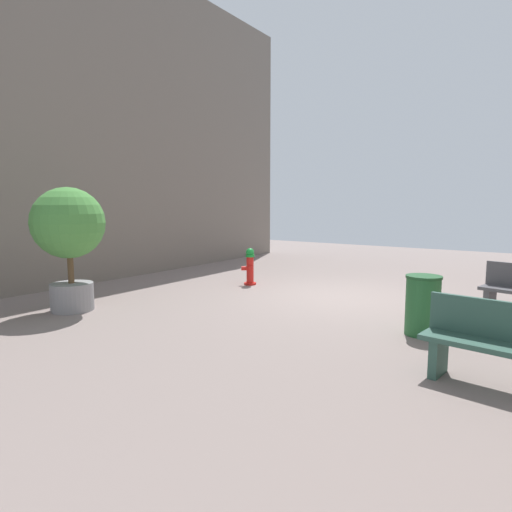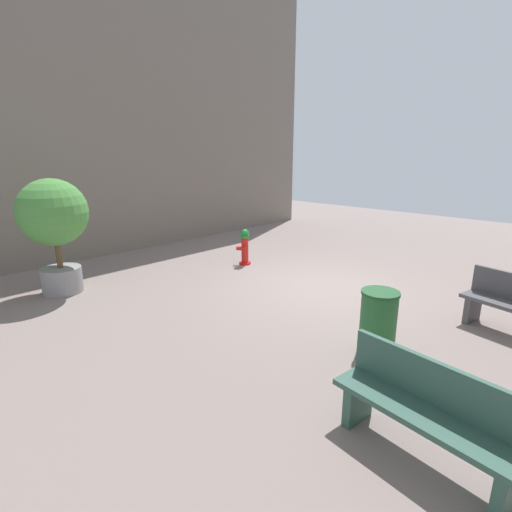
{
  "view_description": "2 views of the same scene",
  "coord_description": "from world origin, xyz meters",
  "px_view_note": "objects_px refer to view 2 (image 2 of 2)",
  "views": [
    {
      "loc": [
        -3.71,
        8.54,
        2.01
      ],
      "look_at": [
        1.32,
        1.26,
        0.93
      ],
      "focal_mm": 30.11,
      "sensor_mm": 36.0,
      "label": 1
    },
    {
      "loc": [
        -4.36,
        6.62,
        2.8
      ],
      "look_at": [
        0.75,
        1.27,
        0.8
      ],
      "focal_mm": 26.93,
      "sensor_mm": 36.0,
      "label": 2
    }
  ],
  "objects_px": {
    "bench_far": "(428,411)",
    "trash_bin": "(378,322)",
    "planter_tree": "(54,221)",
    "fire_hydrant": "(245,247)"
  },
  "relations": [
    {
      "from": "bench_far",
      "to": "planter_tree",
      "type": "relative_size",
      "value": 0.78
    },
    {
      "from": "trash_bin",
      "to": "planter_tree",
      "type": "bearing_deg",
      "value": 20.46
    },
    {
      "from": "fire_hydrant",
      "to": "planter_tree",
      "type": "bearing_deg",
      "value": 72.78
    },
    {
      "from": "planter_tree",
      "to": "trash_bin",
      "type": "relative_size",
      "value": 2.51
    },
    {
      "from": "trash_bin",
      "to": "fire_hydrant",
      "type": "bearing_deg",
      "value": -22.13
    },
    {
      "from": "bench_far",
      "to": "trash_bin",
      "type": "xyz_separation_m",
      "value": [
        1.27,
        -1.56,
        -0.03
      ]
    },
    {
      "from": "bench_far",
      "to": "planter_tree",
      "type": "height_order",
      "value": "planter_tree"
    },
    {
      "from": "planter_tree",
      "to": "trash_bin",
      "type": "bearing_deg",
      "value": -159.54
    },
    {
      "from": "fire_hydrant",
      "to": "planter_tree",
      "type": "relative_size",
      "value": 0.4
    },
    {
      "from": "planter_tree",
      "to": "trash_bin",
      "type": "height_order",
      "value": "planter_tree"
    }
  ]
}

